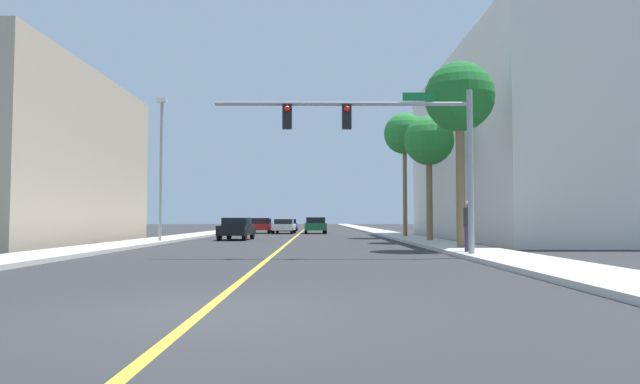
% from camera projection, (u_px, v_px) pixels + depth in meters
% --- Properties ---
extents(ground, '(192.00, 192.00, 0.00)m').
position_uv_depth(ground, '(300.00, 233.00, 49.60)').
color(ground, '#2D2D30').
extents(sidewalk_left, '(2.53, 168.00, 0.15)m').
position_uv_depth(sidewalk_left, '(216.00, 233.00, 49.56)').
color(sidewalk_left, beige).
rests_on(sidewalk_left, ground).
extents(sidewalk_right, '(2.53, 168.00, 0.15)m').
position_uv_depth(sidewalk_right, '(383.00, 233.00, 49.65)').
color(sidewalk_right, beige).
rests_on(sidewalk_right, ground).
extents(lane_marking_center, '(0.16, 144.00, 0.01)m').
position_uv_depth(lane_marking_center, '(300.00, 233.00, 49.60)').
color(lane_marking_center, yellow).
rests_on(lane_marking_center, ground).
extents(building_right_near, '(11.61, 24.13, 11.72)m').
position_uv_depth(building_right_near, '(534.00, 150.00, 35.44)').
color(building_right_near, silver).
rests_on(building_right_near, ground).
extents(traffic_signal_mast, '(8.83, 0.36, 5.60)m').
position_uv_depth(traffic_signal_mast, '(389.00, 134.00, 18.42)').
color(traffic_signal_mast, gray).
rests_on(traffic_signal_mast, sidewalk_right).
extents(street_lamp, '(0.56, 0.28, 7.80)m').
position_uv_depth(street_lamp, '(161.00, 161.00, 29.53)').
color(street_lamp, gray).
rests_on(street_lamp, sidewalk_left).
extents(palm_near, '(2.92, 2.92, 7.78)m').
position_uv_depth(palm_near, '(459.00, 99.00, 22.68)').
color(palm_near, brown).
rests_on(palm_near, sidewalk_right).
extents(palm_mid, '(2.77, 2.77, 6.96)m').
position_uv_depth(palm_mid, '(429.00, 142.00, 30.17)').
color(palm_mid, brown).
rests_on(palm_mid, sidewalk_right).
extents(palm_far, '(2.89, 2.89, 8.62)m').
position_uv_depth(palm_far, '(405.00, 135.00, 37.79)').
color(palm_far, brown).
rests_on(palm_far, sidewalk_right).
extents(car_blue, '(1.87, 4.00, 1.32)m').
position_uv_depth(car_blue, '(289.00, 225.00, 60.31)').
color(car_blue, '#1E389E').
rests_on(car_blue, ground).
extents(car_black, '(1.93, 4.00, 1.40)m').
position_uv_depth(car_black, '(237.00, 228.00, 34.13)').
color(car_black, black).
rests_on(car_black, ground).
extents(car_green, '(2.06, 4.29, 1.48)m').
position_uv_depth(car_green, '(315.00, 225.00, 49.30)').
color(car_green, '#196638').
rests_on(car_green, ground).
extents(car_red, '(1.90, 4.14, 1.42)m').
position_uv_depth(car_red, '(261.00, 225.00, 50.31)').
color(car_red, red).
rests_on(car_red, ground).
extents(car_white, '(2.00, 4.42, 1.32)m').
position_uv_depth(car_white, '(284.00, 226.00, 49.10)').
color(car_white, white).
rests_on(car_white, ground).
extents(pedestrian, '(0.38, 0.38, 1.82)m').
position_uv_depth(pedestrian, '(469.00, 226.00, 19.32)').
color(pedestrian, '#3F3859').
rests_on(pedestrian, sidewalk_right).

